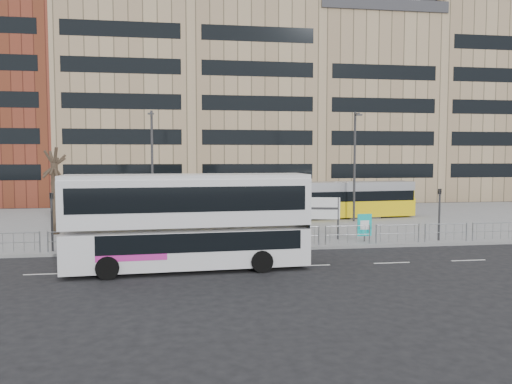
{
  "coord_description": "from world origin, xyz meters",
  "views": [
    {
      "loc": [
        -3.98,
        -26.61,
        5.11
      ],
      "look_at": [
        0.82,
        6.0,
        2.81
      ],
      "focal_mm": 35.0,
      "sensor_mm": 36.0,
      "label": 1
    }
  ],
  "objects": [
    {
      "name": "lamp_post_east",
      "position": [
        9.13,
        10.25,
        4.74
      ],
      "size": [
        0.45,
        1.04,
        8.42
      ],
      "color": "#2D2D30",
      "rests_on": "plaza"
    },
    {
      "name": "bare_tree",
      "position": [
        -12.12,
        6.86,
        5.83
      ],
      "size": [
        3.87,
        3.87,
        7.48
      ],
      "color": "#31241B",
      "rests_on": "plaza"
    },
    {
      "name": "road_markings",
      "position": [
        1.0,
        -4.0,
        0.01
      ],
      "size": [
        62.0,
        0.12,
        0.01
      ],
      "primitive_type": "cube",
      "color": "white",
      "rests_on": "ground"
    },
    {
      "name": "kerb",
      "position": [
        0.0,
        0.05,
        0.07
      ],
      "size": [
        64.0,
        0.25,
        0.17
      ],
      "primitive_type": "cube",
      "color": "gray",
      "rests_on": "ground"
    },
    {
      "name": "station_sign",
      "position": [
        4.31,
        2.47,
        1.91
      ],
      "size": [
        2.17,
        0.58,
        2.54
      ],
      "rotation": [
        0.0,
        0.0,
        -0.23
      ],
      "color": "#2D2D30",
      "rests_on": "plaza"
    },
    {
      "name": "ground",
      "position": [
        0.0,
        0.0,
        0.0
      ],
      "size": [
        120.0,
        120.0,
        0.0
      ],
      "primitive_type": "plane",
      "color": "black",
      "rests_on": "ground"
    },
    {
      "name": "lamp_post_west",
      "position": [
        -6.22,
        11.25,
        4.73
      ],
      "size": [
        0.45,
        1.04,
        8.4
      ],
      "color": "#2D2D30",
      "rests_on": "plaza"
    },
    {
      "name": "tram",
      "position": [
        2.43,
        11.8,
        1.63
      ],
      "size": [
        25.14,
        5.0,
        2.95
      ],
      "rotation": [
        0.0,
        0.0,
        0.11
      ],
      "color": "yellow",
      "rests_on": "plaza"
    },
    {
      "name": "double_decker_bus",
      "position": [
        -3.75,
        -3.96,
        2.35
      ],
      "size": [
        10.96,
        3.21,
        4.34
      ],
      "rotation": [
        0.0,
        0.0,
        0.05
      ],
      "color": "silver",
      "rests_on": "ground"
    },
    {
      "name": "pedestrian",
      "position": [
        -5.6,
        5.47,
        1.1
      ],
      "size": [
        0.56,
        0.76,
        1.9
      ],
      "primitive_type": "imported",
      "rotation": [
        0.0,
        0.0,
        1.73
      ],
      "color": "black",
      "rests_on": "plaza"
    },
    {
      "name": "pedestrian_barrier",
      "position": [
        2.0,
        0.5,
        0.98
      ],
      "size": [
        32.07,
        0.07,
        1.1
      ],
      "color": "gray",
      "rests_on": "plaza"
    },
    {
      "name": "traffic_light_west",
      "position": [
        -10.83,
        0.76,
        2.12
      ],
      "size": [
        0.22,
        0.24,
        3.1
      ],
      "rotation": [
        0.0,
        0.0,
        -0.35
      ],
      "color": "#2D2D30",
      "rests_on": "plaza"
    },
    {
      "name": "traffic_light_east",
      "position": [
        11.11,
        0.95,
        2.12
      ],
      "size": [
        0.23,
        0.25,
        3.1
      ],
      "rotation": [
        0.0,
        0.0,
        0.37
      ],
      "color": "#2D2D30",
      "rests_on": "plaza"
    },
    {
      "name": "plaza",
      "position": [
        0.0,
        12.0,
        0.07
      ],
      "size": [
        64.0,
        24.0,
        0.15
      ],
      "primitive_type": "cube",
      "color": "slate",
      "rests_on": "ground"
    },
    {
      "name": "ad_panel",
      "position": [
        6.59,
        1.28,
        1.11
      ],
      "size": [
        0.87,
        0.1,
        1.63
      ],
      "rotation": [
        0.0,
        0.0,
        0.04
      ],
      "color": "#2D2D30",
      "rests_on": "plaza"
    },
    {
      "name": "building_row",
      "position": [
        1.55,
        34.27,
        12.91
      ],
      "size": [
        70.4,
        18.4,
        31.2
      ],
      "color": "maroon",
      "rests_on": "ground"
    }
  ]
}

